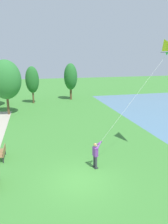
# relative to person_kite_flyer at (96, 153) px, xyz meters

# --- Properties ---
(ground_plane) EXTENTS (120.00, 120.00, 0.00)m
(ground_plane) POSITION_rel_person_kite_flyer_xyz_m (-1.31, -1.17, -1.05)
(ground_plane) COLOR #3D7F33
(person_kite_flyer) EXTENTS (0.63, 0.51, 1.83)m
(person_kite_flyer) POSITION_rel_person_kite_flyer_xyz_m (0.00, 0.00, 0.00)
(person_kite_flyer) COLOR #232328
(person_kite_flyer) RESTS_ON ground
(flying_kite) EXTENTS (5.08, 1.97, 6.39)m
(flying_kite) POSITION_rel_person_kite_flyer_xyz_m (5.02, 1.14, 6.60)
(flying_kite) COLOR yellow
(park_bench_far_walkway) EXTENTS (0.44, 1.50, 0.88)m
(park_bench_far_walkway) POSITION_rel_person_kite_flyer_xyz_m (-6.03, 2.83, -0.54)
(park_bench_far_walkway) COLOR olive
(park_bench_far_walkway) RESTS_ON ground
(tree_lakeside_near) EXTENTS (3.69, 3.26, 6.75)m
(tree_lakeside_near) POSITION_rel_person_kite_flyer_xyz_m (-6.74, 15.37, 3.30)
(tree_lakeside_near) COLOR brown
(tree_lakeside_near) RESTS_ON ground
(tree_treeline_left) EXTENTS (2.03, 1.65, 5.66)m
(tree_treeline_left) POSITION_rel_person_kite_flyer_xyz_m (-3.58, 21.36, 2.57)
(tree_treeline_left) COLOR brown
(tree_treeline_left) RESTS_ON ground
(tree_horizon_far) EXTENTS (2.19, 2.38, 6.01)m
(tree_horizon_far) POSITION_rel_person_kite_flyer_xyz_m (2.65, 22.81, 2.76)
(tree_horizon_far) COLOR brown
(tree_horizon_far) RESTS_ON ground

